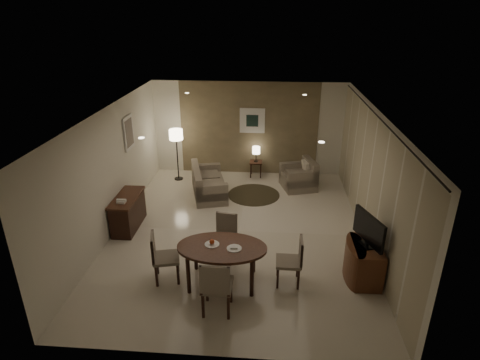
# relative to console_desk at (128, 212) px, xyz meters

# --- Properties ---
(room_shell) EXTENTS (5.50, 7.00, 2.70)m
(room_shell) POSITION_rel_console_desk_xyz_m (2.49, 0.40, 0.98)
(room_shell) COLOR beige
(room_shell) RESTS_ON ground
(taupe_accent) EXTENTS (3.96, 0.03, 2.70)m
(taupe_accent) POSITION_rel_console_desk_xyz_m (2.49, 3.48, 0.98)
(taupe_accent) COLOR #80704F
(taupe_accent) RESTS_ON wall_back
(curtain_wall) EXTENTS (0.08, 6.70, 2.58)m
(curtain_wall) POSITION_rel_console_desk_xyz_m (5.17, 0.00, 0.95)
(curtain_wall) COLOR #BCB092
(curtain_wall) RESTS_ON wall_right
(curtain_rod) EXTENTS (0.03, 6.80, 0.03)m
(curtain_rod) POSITION_rel_console_desk_xyz_m (5.17, 0.00, 2.27)
(curtain_rod) COLOR black
(curtain_rod) RESTS_ON wall_right
(art_back_frame) EXTENTS (0.72, 0.03, 0.72)m
(art_back_frame) POSITION_rel_console_desk_xyz_m (2.59, 3.46, 1.23)
(art_back_frame) COLOR silver
(art_back_frame) RESTS_ON wall_back
(art_back_canvas) EXTENTS (0.34, 0.01, 0.34)m
(art_back_canvas) POSITION_rel_console_desk_xyz_m (2.59, 3.44, 1.23)
(art_back_canvas) COLOR black
(art_back_canvas) RESTS_ON wall_back
(art_left_frame) EXTENTS (0.03, 0.60, 0.80)m
(art_left_frame) POSITION_rel_console_desk_xyz_m (-0.23, 1.20, 1.48)
(art_left_frame) COLOR silver
(art_left_frame) RESTS_ON wall_left
(art_left_canvas) EXTENTS (0.01, 0.46, 0.64)m
(art_left_canvas) POSITION_rel_console_desk_xyz_m (-0.21, 1.20, 1.48)
(art_left_canvas) COLOR gray
(art_left_canvas) RESTS_ON wall_left
(downlight_nl) EXTENTS (0.10, 0.10, 0.01)m
(downlight_nl) POSITION_rel_console_desk_xyz_m (1.09, -1.80, 2.31)
(downlight_nl) COLOR white
(downlight_nl) RESTS_ON ceiling
(downlight_nr) EXTENTS (0.10, 0.10, 0.01)m
(downlight_nr) POSITION_rel_console_desk_xyz_m (3.89, -1.80, 2.31)
(downlight_nr) COLOR white
(downlight_nr) RESTS_ON ceiling
(downlight_fl) EXTENTS (0.10, 0.10, 0.01)m
(downlight_fl) POSITION_rel_console_desk_xyz_m (1.09, 1.80, 2.31)
(downlight_fl) COLOR white
(downlight_fl) RESTS_ON ceiling
(downlight_fr) EXTENTS (0.10, 0.10, 0.01)m
(downlight_fr) POSITION_rel_console_desk_xyz_m (3.89, 1.80, 2.31)
(downlight_fr) COLOR white
(downlight_fr) RESTS_ON ceiling
(console_desk) EXTENTS (0.48, 1.20, 0.75)m
(console_desk) POSITION_rel_console_desk_xyz_m (0.00, 0.00, 0.00)
(console_desk) COLOR #4B2A18
(console_desk) RESTS_ON floor
(telephone) EXTENTS (0.20, 0.14, 0.09)m
(telephone) POSITION_rel_console_desk_xyz_m (0.00, -0.30, 0.43)
(telephone) COLOR white
(telephone) RESTS_ON console_desk
(tv_cabinet) EXTENTS (0.48, 0.90, 0.70)m
(tv_cabinet) POSITION_rel_console_desk_xyz_m (4.89, -1.50, -0.03)
(tv_cabinet) COLOR brown
(tv_cabinet) RESTS_ON floor
(flat_tv) EXTENTS (0.36, 0.85, 0.60)m
(flat_tv) POSITION_rel_console_desk_xyz_m (4.87, -1.50, 0.65)
(flat_tv) COLOR black
(flat_tv) RESTS_ON tv_cabinet
(dining_table) EXTENTS (1.58, 0.99, 0.74)m
(dining_table) POSITION_rel_console_desk_xyz_m (2.33, -1.80, -0.00)
(dining_table) COLOR #4B2A18
(dining_table) RESTS_ON floor
(chair_near) EXTENTS (0.49, 0.49, 1.01)m
(chair_near) POSITION_rel_console_desk_xyz_m (2.33, -2.54, 0.13)
(chair_near) COLOR gray
(chair_near) RESTS_ON floor
(chair_far) EXTENTS (0.51, 0.51, 0.91)m
(chair_far) POSITION_rel_console_desk_xyz_m (2.27, -1.08, 0.08)
(chair_far) COLOR gray
(chair_far) RESTS_ON floor
(chair_left) EXTENTS (0.55, 0.55, 0.93)m
(chair_left) POSITION_rel_console_desk_xyz_m (1.32, -1.80, 0.09)
(chair_left) COLOR gray
(chair_left) RESTS_ON floor
(chair_right) EXTENTS (0.44, 0.44, 0.90)m
(chair_right) POSITION_rel_console_desk_xyz_m (3.50, -1.73, 0.07)
(chair_right) COLOR gray
(chair_right) RESTS_ON floor
(plate_a) EXTENTS (0.26, 0.26, 0.02)m
(plate_a) POSITION_rel_console_desk_xyz_m (2.15, -1.75, 0.37)
(plate_a) COLOR white
(plate_a) RESTS_ON dining_table
(plate_b) EXTENTS (0.26, 0.26, 0.02)m
(plate_b) POSITION_rel_console_desk_xyz_m (2.55, -1.85, 0.37)
(plate_b) COLOR white
(plate_b) RESTS_ON dining_table
(fruit_apple) EXTENTS (0.09, 0.09, 0.09)m
(fruit_apple) POSITION_rel_console_desk_xyz_m (2.15, -1.75, 0.43)
(fruit_apple) COLOR #C23E16
(fruit_apple) RESTS_ON plate_a
(napkin) EXTENTS (0.12, 0.08, 0.03)m
(napkin) POSITION_rel_console_desk_xyz_m (2.55, -1.85, 0.40)
(napkin) COLOR white
(napkin) RESTS_ON plate_b
(round_rug) EXTENTS (1.37, 1.37, 0.01)m
(round_rug) POSITION_rel_console_desk_xyz_m (2.72, 1.90, -0.37)
(round_rug) COLOR #403523
(round_rug) RESTS_ON floor
(sofa) EXTENTS (1.74, 1.17, 0.75)m
(sofa) POSITION_rel_console_desk_xyz_m (1.54, 1.84, -0.00)
(sofa) COLOR gray
(sofa) RESTS_ON floor
(armchair) EXTENTS (1.04, 1.08, 0.78)m
(armchair) POSITION_rel_console_desk_xyz_m (3.91, 2.46, 0.02)
(armchair) COLOR gray
(armchair) RESTS_ON floor
(side_table) EXTENTS (0.36, 0.36, 0.45)m
(side_table) POSITION_rel_console_desk_xyz_m (2.72, 3.20, -0.15)
(side_table) COLOR black
(side_table) RESTS_ON floor
(table_lamp) EXTENTS (0.22, 0.22, 0.50)m
(table_lamp) POSITION_rel_console_desk_xyz_m (2.72, 3.20, 0.33)
(table_lamp) COLOR #FFEAC1
(table_lamp) RESTS_ON side_table
(floor_lamp) EXTENTS (0.37, 0.37, 1.48)m
(floor_lamp) POSITION_rel_console_desk_xyz_m (0.51, 2.80, 0.36)
(floor_lamp) COLOR #FFE5B7
(floor_lamp) RESTS_ON floor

